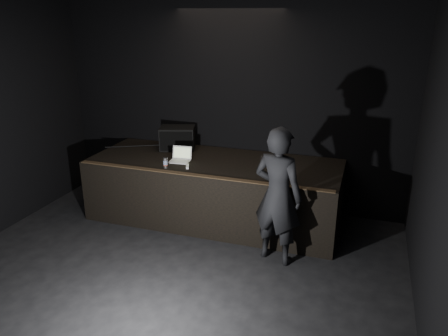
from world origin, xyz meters
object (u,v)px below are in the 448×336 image
laptop (181,157)px  stage_riser (214,190)px  beer_can (165,163)px  stage_monitor (177,138)px  person (278,196)px

laptop → stage_riser: bearing=12.8°
laptop → beer_can: 0.40m
stage_riser → laptop: size_ratio=11.77×
stage_monitor → beer_can: bearing=-93.9°
person → stage_riser: bearing=-20.6°
stage_monitor → person: person is taller
stage_monitor → laptop: bearing=-79.0°
stage_monitor → laptop: (0.32, -0.58, -0.14)m
laptop → person: person is taller
beer_can → person: bearing=-12.3°
stage_riser → stage_monitor: stage_monitor is taller
stage_monitor → person: size_ratio=0.36×
stage_riser → person: (1.24, -0.95, 0.45)m
stage_monitor → beer_can: (0.24, -0.97, -0.11)m
laptop → person: (1.75, -0.79, -0.11)m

